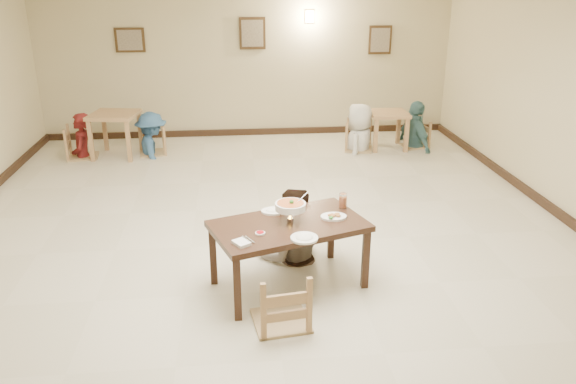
{
  "coord_description": "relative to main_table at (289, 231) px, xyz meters",
  "views": [
    {
      "loc": [
        -0.34,
        -6.12,
        3.05
      ],
      "look_at": [
        0.25,
        -0.3,
        0.78
      ],
      "focal_mm": 35.0,
      "sensor_mm": 36.0,
      "label": 1
    }
  ],
  "objects": [
    {
      "name": "rice_plate_far",
      "position": [
        -0.12,
        0.3,
        0.09
      ],
      "size": [
        0.28,
        0.28,
        0.06
      ],
      "color": "white",
      "rests_on": "main_table"
    },
    {
      "name": "bg_chair_lr",
      "position": [
        -1.99,
        4.86,
        -0.14
      ],
      "size": [
        0.47,
        0.47,
        0.99
      ],
      "rotation": [
        0.0,
        0.0,
        -1.4
      ],
      "color": "tan",
      "rests_on": "floor"
    },
    {
      "name": "bg_diner_a",
      "position": [
        -3.2,
        4.76,
        0.17
      ],
      "size": [
        0.43,
        0.61,
        1.59
      ],
      "primitive_type": "imported",
      "rotation": [
        0.0,
        0.0,
        4.79
      ],
      "color": "#5C1515",
      "rests_on": "floor"
    },
    {
      "name": "fried_plate",
      "position": [
        0.47,
        0.09,
        0.1
      ],
      "size": [
        0.27,
        0.27,
        0.06
      ],
      "color": "white",
      "rests_on": "main_table"
    },
    {
      "name": "bg_chair_rr",
      "position": [
        2.89,
        4.82,
        -0.16
      ],
      "size": [
        0.44,
        0.44,
        0.94
      ],
      "rotation": [
        0.0,
        0.0,
        -1.36
      ],
      "color": "tan",
      "rests_on": "floor"
    },
    {
      "name": "wall_sconce",
      "position": [
        1.01,
        5.96,
        1.67
      ],
      "size": [
        0.16,
        0.05,
        0.22
      ],
      "primitive_type": "cube",
      "color": "#FFD88C",
      "rests_on": "wall_back"
    },
    {
      "name": "bg_table_left",
      "position": [
        -2.59,
        4.79,
        0.01
      ],
      "size": [
        0.9,
        0.9,
        0.78
      ],
      "rotation": [
        0.0,
        0.0,
        -0.16
      ],
      "color": "tan",
      "rests_on": "floor"
    },
    {
      "name": "picture_b",
      "position": [
        -0.09,
        5.95,
        1.37
      ],
      "size": [
        0.5,
        0.04,
        0.6
      ],
      "color": "#372413",
      "rests_on": "wall_back"
    },
    {
      "name": "chair_near",
      "position": [
        -0.14,
        -0.67,
        -0.1
      ],
      "size": [
        0.5,
        0.5,
        1.08
      ],
      "rotation": [
        0.0,
        0.0,
        3.28
      ],
      "color": "tan",
      "rests_on": "floor"
    },
    {
      "name": "bg_diner_b",
      "position": [
        -1.99,
        4.86,
        0.13
      ],
      "size": [
        0.84,
        1.11,
        1.53
      ],
      "primitive_type": "imported",
      "rotation": [
        0.0,
        0.0,
        1.88
      ],
      "color": "teal",
      "rests_on": "floor"
    },
    {
      "name": "main_diner",
      "position": [
        0.1,
        0.65,
        0.2
      ],
      "size": [
        0.86,
        0.7,
        1.66
      ],
      "primitive_type": "imported",
      "rotation": [
        0.0,
        0.0,
        3.23
      ],
      "color": "gray",
      "rests_on": "floor"
    },
    {
      "name": "chili_dish",
      "position": [
        -0.3,
        -0.22,
        0.09
      ],
      "size": [
        0.1,
        0.1,
        0.02
      ],
      "color": "white",
      "rests_on": "main_table"
    },
    {
      "name": "bg_diner_d",
      "position": [
        2.89,
        4.82,
        0.24
      ],
      "size": [
        0.65,
        1.09,
        1.74
      ],
      "primitive_type": "imported",
      "rotation": [
        0.0,
        0.0,
        1.81
      ],
      "color": "slate",
      "rests_on": "floor"
    },
    {
      "name": "chair_far",
      "position": [
        0.11,
        0.72,
        -0.17
      ],
      "size": [
        0.43,
        0.43,
        0.93
      ],
      "rotation": [
        0.0,
        0.0,
        -0.13
      ],
      "color": "tan",
      "rests_on": "floor"
    },
    {
      "name": "picture_c",
      "position": [
        2.41,
        5.95,
        1.22
      ],
      "size": [
        0.45,
        0.04,
        0.55
      ],
      "color": "#372413",
      "rests_on": "wall_back"
    },
    {
      "name": "baseboard_back",
      "position": [
        -0.19,
        5.97,
        -0.57
      ],
      "size": [
        8.0,
        0.06,
        0.12
      ],
      "primitive_type": "cube",
      "color": "black",
      "rests_on": "floor"
    },
    {
      "name": "drink_glass",
      "position": [
        0.62,
        0.34,
        0.16
      ],
      "size": [
        0.08,
        0.08,
        0.16
      ],
      "color": "white",
      "rests_on": "main_table"
    },
    {
      "name": "baseboard_right",
      "position": [
        3.78,
        1.0,
        -0.57
      ],
      "size": [
        0.06,
        10.0,
        0.12
      ],
      "primitive_type": "cube",
      "color": "black",
      "rests_on": "floor"
    },
    {
      "name": "curry_warmer",
      "position": [
        0.02,
        0.05,
        0.24
      ],
      "size": [
        0.35,
        0.31,
        0.28
      ],
      "color": "silver",
      "rests_on": "main_table"
    },
    {
      "name": "bg_chair_ll",
      "position": [
        -3.2,
        4.76,
        -0.1
      ],
      "size": [
        0.5,
        0.5,
        1.07
      ],
      "rotation": [
        0.0,
        0.0,
        1.7
      ],
      "color": "tan",
      "rests_on": "floor"
    },
    {
      "name": "bg_diner_c",
      "position": [
        1.8,
        4.72,
        0.23
      ],
      "size": [
        0.85,
        1.0,
        1.73
      ],
      "primitive_type": "imported",
      "rotation": [
        0.0,
        0.0,
        4.28
      ],
      "color": "silver",
      "rests_on": "floor"
    },
    {
      "name": "rice_plate_near",
      "position": [
        0.11,
        -0.37,
        0.09
      ],
      "size": [
        0.26,
        0.26,
        0.06
      ],
      "color": "white",
      "rests_on": "main_table"
    },
    {
      "name": "picture_a",
      "position": [
        -2.39,
        5.95,
        1.27
      ],
      "size": [
        0.55,
        0.04,
        0.45
      ],
      "color": "#372413",
      "rests_on": "wall_back"
    },
    {
      "name": "napkin_cutlery",
      "position": [
        -0.49,
        -0.42,
        0.09
      ],
      "size": [
        0.22,
        0.26,
        0.03
      ],
      "color": "white",
      "rests_on": "main_table"
    },
    {
      "name": "bg_chair_rl",
      "position": [
        1.8,
        4.72,
        -0.11
      ],
      "size": [
        0.49,
        0.49,
        1.04
      ],
      "rotation": [
        0.0,
        0.0,
        1.31
      ],
      "color": "tan",
      "rests_on": "floor"
    },
    {
      "name": "bg_table_right",
      "position": [
        2.34,
        4.78,
        -0.08
      ],
      "size": [
        0.71,
        0.71,
        0.69
      ],
      "rotation": [
        0.0,
        0.0,
        -0.03
      ],
      "color": "tan",
      "rests_on": "floor"
    },
    {
      "name": "floor",
      "position": [
        -0.19,
        1.0,
        -0.63
      ],
      "size": [
        10.0,
        10.0,
        0.0
      ],
      "primitive_type": "plane",
      "color": "beige",
      "rests_on": "ground"
    },
    {
      "name": "wall_back",
      "position": [
        -0.19,
        6.0,
        0.87
      ],
      "size": [
        10.0,
        0.0,
        10.0
      ],
      "primitive_type": "plane",
      "rotation": [
        1.57,
        0.0,
        0.0
      ],
      "color": "beige",
      "rests_on": "floor"
    },
    {
      "name": "main_table",
      "position": [
        0.0,
        0.0,
        0.0
      ],
      "size": [
        1.71,
        1.3,
        0.71
      ],
      "rotation": [
        0.0,
        0.0,
        0.33
      ],
      "color": "#371F13",
      "rests_on": "floor"
    }
  ]
}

